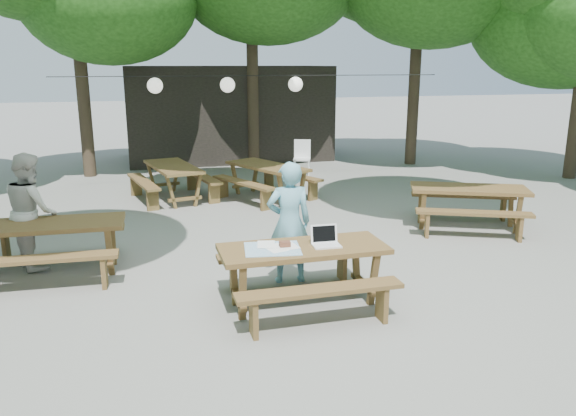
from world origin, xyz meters
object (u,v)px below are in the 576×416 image
(picnic_table_nw, at_px, (51,248))
(second_person, at_px, (31,210))
(woman, at_px, (289,223))
(main_picnic_table, at_px, (303,275))
(plastic_chair, at_px, (302,164))

(picnic_table_nw, relative_size, second_person, 1.22)
(woman, bearing_deg, main_picnic_table, 90.91)
(second_person, bearing_deg, main_picnic_table, -146.77)
(main_picnic_table, distance_m, woman, 0.91)
(picnic_table_nw, bearing_deg, woman, -17.04)
(main_picnic_table, bearing_deg, woman, 87.05)
(picnic_table_nw, distance_m, plastic_chair, 8.25)
(second_person, xyz_separation_m, plastic_chair, (5.75, 5.74, -0.57))
(main_picnic_table, distance_m, plastic_chair, 8.43)
(picnic_table_nw, bearing_deg, main_picnic_table, -29.17)
(woman, relative_size, plastic_chair, 1.83)
(woman, bearing_deg, picnic_table_nw, -15.69)
(main_picnic_table, xyz_separation_m, picnic_table_nw, (-3.09, 1.91, 0.00))
(woman, xyz_separation_m, second_person, (-3.40, 1.55, 0.01))
(woman, distance_m, second_person, 3.74)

